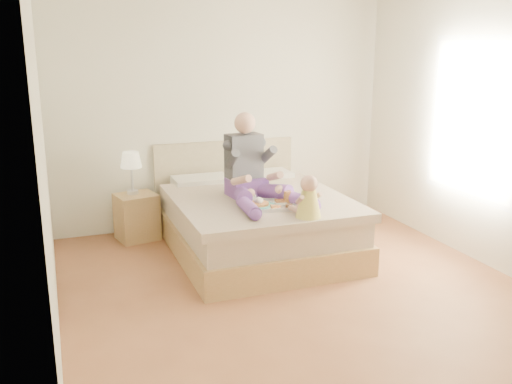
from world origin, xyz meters
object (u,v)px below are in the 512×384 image
object	(u,v)px
adult	(252,173)
baby	(308,200)
tray	(269,204)
bed	(253,220)
nightstand	(137,217)

from	to	relation	value
adult	baby	distance (m)	0.82
tray	baby	bearing A→B (deg)	-55.86
tray	bed	bearing A→B (deg)	93.44
nightstand	baby	size ratio (longest dim) A/B	1.33
bed	baby	world-z (taller)	bed
bed	tray	world-z (taller)	bed
nightstand	adult	distance (m)	1.51
adult	tray	xyz separation A→B (m)	(0.04, -0.36, -0.22)
tray	nightstand	bearing A→B (deg)	137.39
tray	baby	distance (m)	0.48
nightstand	baby	bearing A→B (deg)	-65.34
nightstand	adult	size ratio (longest dim) A/B	0.47
bed	nightstand	bearing A→B (deg)	146.99
bed	nightstand	xyz separation A→B (m)	(-1.11, 0.72, -0.06)
nightstand	adult	xyz separation A→B (m)	(1.03, -0.92, 0.61)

